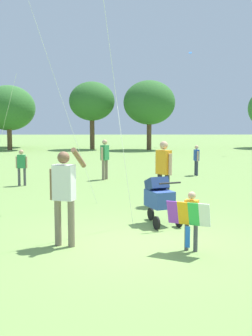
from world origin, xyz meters
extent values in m
plane|color=#75994C|center=(0.00, 0.00, 0.00)|extent=(120.00, 120.00, 0.00)
cylinder|color=brown|center=(-9.73, 27.60, 0.76)|extent=(0.36, 0.36, 1.51)
ellipsoid|color=#387033|center=(-9.73, 27.60, 3.26)|extent=(4.37, 3.94, 3.72)
cylinder|color=brown|center=(-8.85, 24.27, 0.82)|extent=(0.36, 0.36, 1.64)
ellipsoid|color=#2D6628|center=(-8.85, 24.27, 3.16)|extent=(3.80, 3.42, 3.23)
cylinder|color=brown|center=(-2.67, 25.11, 1.15)|extent=(0.36, 0.36, 2.31)
ellipsoid|color=#2D6628|center=(-2.67, 25.11, 3.71)|extent=(3.51, 3.16, 2.98)
cylinder|color=brown|center=(1.70, 24.49, 1.01)|extent=(0.36, 0.36, 2.02)
ellipsoid|color=#2D6628|center=(1.70, 24.49, 3.58)|extent=(3.91, 3.52, 3.32)
cylinder|color=#4C4C51|center=(0.83, -0.63, 0.25)|extent=(0.07, 0.07, 0.51)
cylinder|color=#4C4C51|center=(0.69, -0.56, 0.25)|extent=(0.07, 0.07, 0.51)
cube|color=orange|center=(0.76, -0.59, 0.70)|extent=(0.26, 0.22, 0.38)
cylinder|color=tan|center=(0.88, -0.65, 0.67)|extent=(0.05, 0.05, 0.34)
cylinder|color=tan|center=(0.64, -0.53, 0.67)|extent=(0.05, 0.05, 0.34)
sphere|color=tan|center=(0.76, -0.59, 0.96)|extent=(0.13, 0.13, 0.13)
cube|color=white|center=(0.93, -0.87, 0.68)|extent=(0.23, 0.21, 0.41)
cube|color=green|center=(0.76, -0.79, 0.68)|extent=(0.23, 0.21, 0.41)
cube|color=#F4A319|center=(0.60, -0.71, 0.68)|extent=(0.23, 0.21, 0.41)
cube|color=purple|center=(0.44, -0.63, 0.68)|extent=(0.23, 0.21, 0.41)
cube|color=blue|center=(0.67, -0.77, 0.29)|extent=(0.08, 0.05, 0.36)
cylinder|color=#7F705B|center=(-1.56, -0.24, 0.41)|extent=(0.12, 0.12, 0.83)
cylinder|color=#7F705B|center=(-1.31, -0.32, 0.41)|extent=(0.12, 0.12, 0.83)
cube|color=silver|center=(-1.44, -0.28, 1.14)|extent=(0.41, 0.33, 0.62)
cylinder|color=brown|center=(-1.65, -0.21, 1.10)|extent=(0.09, 0.09, 0.55)
cylinder|color=brown|center=(-1.18, -0.22, 1.57)|extent=(0.24, 0.51, 0.39)
sphere|color=brown|center=(-1.44, -0.28, 1.58)|extent=(0.21, 0.21, 0.21)
cylinder|color=black|center=(0.23, 1.65, 0.14)|extent=(0.14, 0.27, 0.28)
cylinder|color=black|center=(0.29, 0.82, 0.14)|extent=(0.14, 0.27, 0.28)
cylinder|color=black|center=(0.77, 1.01, 0.14)|extent=(0.14, 0.27, 0.28)
cube|color=#2D4C93|center=(0.39, 1.27, 0.56)|extent=(0.65, 0.76, 0.36)
cube|color=navy|center=(0.34, 1.38, 0.86)|extent=(0.54, 0.54, 0.35)
cylinder|color=black|center=(0.56, 0.84, 0.96)|extent=(0.46, 0.21, 0.04)
cylinder|color=silver|center=(-0.68, 0.54, 3.88)|extent=(1.02, 1.34, 7.76)
cylinder|color=silver|center=(-4.88, 8.36, 1.89)|extent=(1.96, 3.32, 3.79)
cylinder|color=silver|center=(-2.02, 3.01, 3.10)|extent=(1.87, 1.19, 6.20)
cube|color=blue|center=(5.52, 29.32, 8.02)|extent=(0.30, 0.31, 0.19)
cylinder|color=#232328|center=(0.76, 3.19, 0.42)|extent=(0.12, 0.12, 0.83)
cylinder|color=#232328|center=(0.58, 3.38, 0.42)|extent=(0.12, 0.12, 0.83)
cube|color=orange|center=(0.67, 3.28, 1.15)|extent=(0.41, 0.42, 0.62)
cylinder|color=tan|center=(0.83, 3.11, 1.10)|extent=(0.09, 0.09, 0.56)
cylinder|color=tan|center=(0.52, 3.45, 1.10)|extent=(0.09, 0.09, 0.56)
sphere|color=tan|center=(0.67, 3.28, 1.59)|extent=(0.22, 0.22, 0.22)
cylinder|color=#4C4C51|center=(-3.74, 6.72, 0.30)|extent=(0.09, 0.09, 0.61)
cylinder|color=#4C4C51|center=(-3.93, 6.72, 0.30)|extent=(0.09, 0.09, 0.61)
cube|color=#2D8C4C|center=(-3.83, 6.72, 0.84)|extent=(0.27, 0.17, 0.46)
cylinder|color=tan|center=(-3.66, 6.72, 0.80)|extent=(0.07, 0.07, 0.41)
cylinder|color=tan|center=(-4.00, 6.72, 0.80)|extent=(0.07, 0.07, 0.41)
sphere|color=tan|center=(-3.83, 6.72, 1.16)|extent=(0.16, 0.16, 0.16)
cylinder|color=#33384C|center=(2.63, 9.26, 0.30)|extent=(0.09, 0.09, 0.60)
cylinder|color=#33384C|center=(2.61, 9.44, 0.30)|extent=(0.09, 0.09, 0.60)
cube|color=#284CA8|center=(2.62, 9.35, 0.83)|extent=(0.20, 0.28, 0.45)
cylinder|color=tan|center=(2.64, 9.19, 0.80)|extent=(0.07, 0.07, 0.40)
cylinder|color=tan|center=(2.60, 9.51, 0.80)|extent=(0.07, 0.07, 0.40)
sphere|color=tan|center=(2.62, 9.35, 1.15)|extent=(0.16, 0.16, 0.16)
cylinder|color=#7F705B|center=(-0.99, 8.29, 0.37)|extent=(0.11, 0.11, 0.75)
cylinder|color=#7F705B|center=(-1.10, 8.08, 0.37)|extent=(0.11, 0.11, 0.75)
cube|color=#2D8C4C|center=(-1.05, 8.18, 1.02)|extent=(0.33, 0.38, 0.56)
cylinder|color=tan|center=(-0.95, 8.36, 0.99)|extent=(0.08, 0.08, 0.50)
cylinder|color=tan|center=(-1.14, 8.00, 0.99)|extent=(0.08, 0.08, 0.50)
sphere|color=tan|center=(-1.05, 8.18, 1.42)|extent=(0.19, 0.19, 0.19)
camera|label=1|loc=(-0.43, -7.57, 2.22)|focal=44.96mm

